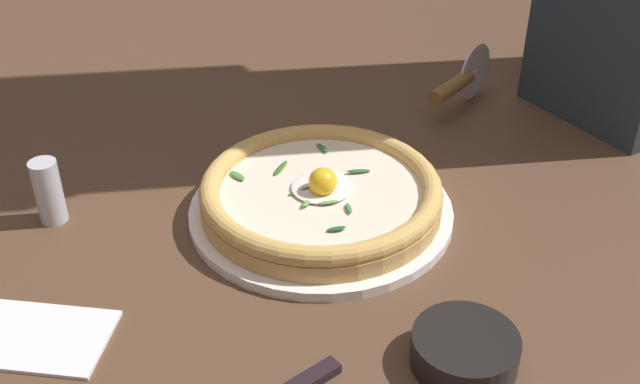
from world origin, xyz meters
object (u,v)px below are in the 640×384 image
object	(u,v)px
side_bowl	(465,350)
folded_napkin	(36,336)
pepper_shaker	(48,192)
pizza	(320,192)
pizza_cutter	(460,82)

from	to	relation	value
side_bowl	folded_napkin	world-z (taller)	side_bowl
folded_napkin	pepper_shaker	xyz separation A→B (m)	(-0.09, -0.18, 0.04)
pepper_shaker	pizza	bearing A→B (deg)	143.63
pizza	folded_napkin	bearing A→B (deg)	-1.02
pizza_cutter	folded_napkin	world-z (taller)	pizza_cutter
pizza	side_bowl	size ratio (longest dim) A/B	2.84
side_bowl	pizza_cutter	xyz separation A→B (m)	(-0.37, -0.36, 0.03)
pizza	pizza_cutter	distance (m)	0.34
side_bowl	pepper_shaker	distance (m)	0.50
pizza	folded_napkin	xyz separation A→B (m)	(0.34, -0.01, -0.03)
pizza	pepper_shaker	xyz separation A→B (m)	(0.25, -0.19, 0.01)
side_bowl	pizza_cutter	size ratio (longest dim) A/B	0.64
pizza_cutter	pepper_shaker	distance (m)	0.59
side_bowl	pizza	bearing A→B (deg)	-99.09
pizza	folded_napkin	world-z (taller)	pizza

